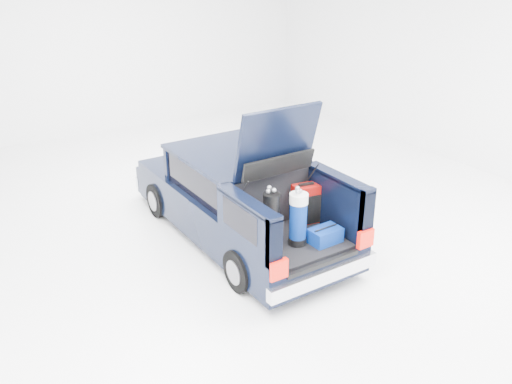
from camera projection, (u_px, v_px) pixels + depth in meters
ground at (240, 236)px, 9.09m from camera, size 14.00×14.00×0.00m
car at (236, 197)px, 8.90m from camera, size 1.87×4.65×2.47m
red_suitcase at (306, 204)px, 8.13m from camera, size 0.42×0.32×0.64m
black_golf_bag at (271, 218)px, 7.48m from camera, size 0.31×0.33×0.86m
blue_golf_bag at (298, 218)px, 7.47m from camera, size 0.34×0.34×0.87m
blue_duffel at (325, 235)px, 7.63m from camera, size 0.46×0.30×0.24m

